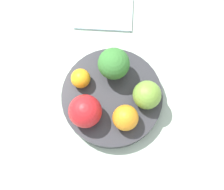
# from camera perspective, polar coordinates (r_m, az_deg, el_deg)

# --- Properties ---
(ground_plane) EXTENTS (6.00, 6.00, 0.00)m
(ground_plane) POSITION_cam_1_polar(r_m,az_deg,el_deg) (0.75, 0.00, -1.09)
(ground_plane) COLOR gray
(table_surface) EXTENTS (1.20, 1.20, 0.02)m
(table_surface) POSITION_cam_1_polar(r_m,az_deg,el_deg) (0.74, 0.00, -0.91)
(table_surface) COLOR #B2C6B2
(table_surface) RESTS_ON ground_plane
(bowl) EXTENTS (0.19, 0.19, 0.03)m
(bowl) POSITION_cam_1_polar(r_m,az_deg,el_deg) (0.71, 0.00, -0.47)
(bowl) COLOR #2D2D33
(bowl) RESTS_ON table_surface
(broccoli) EXTENTS (0.06, 0.06, 0.07)m
(broccoli) POSITION_cam_1_polar(r_m,az_deg,el_deg) (0.67, 0.26, 4.77)
(broccoli) COLOR #8CB76B
(broccoli) RESTS_ON bowl
(apple_red) EXTENTS (0.05, 0.05, 0.05)m
(apple_red) POSITION_cam_1_polar(r_m,az_deg,el_deg) (0.68, 5.35, 0.01)
(apple_red) COLOR olive
(apple_red) RESTS_ON bowl
(apple_green) EXTENTS (0.06, 0.06, 0.06)m
(apple_green) POSITION_cam_1_polar(r_m,az_deg,el_deg) (0.66, -4.12, -2.49)
(apple_green) COLOR red
(apple_green) RESTS_ON bowl
(orange_front) EXTENTS (0.05, 0.05, 0.05)m
(orange_front) POSITION_cam_1_polar(r_m,az_deg,el_deg) (0.67, 2.06, -3.49)
(orange_front) COLOR orange
(orange_front) RESTS_ON bowl
(orange_back) EXTENTS (0.04, 0.04, 0.04)m
(orange_back) POSITION_cam_1_polar(r_m,az_deg,el_deg) (0.69, -4.81, 2.54)
(orange_back) COLOR orange
(orange_back) RESTS_ON bowl
(napkin) EXTENTS (0.15, 0.14, 0.01)m
(napkin) POSITION_cam_1_polar(r_m,az_deg,el_deg) (0.79, -1.21, 13.26)
(napkin) COLOR silver
(napkin) RESTS_ON table_surface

